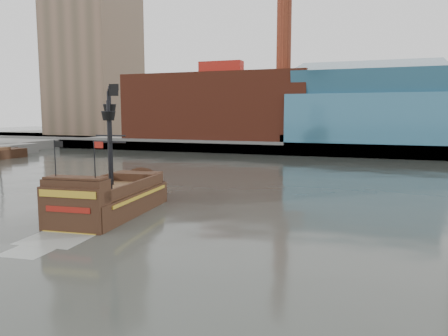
% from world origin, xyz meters
% --- Properties ---
extents(ground, '(400.00, 400.00, 0.00)m').
position_xyz_m(ground, '(0.00, 0.00, 0.00)').
color(ground, '#292C27').
rests_on(ground, ground).
extents(promenade_far, '(220.00, 60.00, 2.00)m').
position_xyz_m(promenade_far, '(0.00, 92.00, 1.00)').
color(promenade_far, slate).
rests_on(promenade_far, ground).
extents(seawall, '(220.00, 1.00, 2.60)m').
position_xyz_m(seawall, '(0.00, 62.50, 1.30)').
color(seawall, '#4C4C49').
rests_on(seawall, ground).
extents(skyline, '(149.00, 45.00, 62.00)m').
position_xyz_m(skyline, '(5.21, 84.56, 24.55)').
color(skyline, brown).
rests_on(skyline, promenade_far).
extents(pirate_ship, '(6.16, 15.74, 11.48)m').
position_xyz_m(pirate_ship, '(-6.93, 7.05, 1.04)').
color(pirate_ship, black).
rests_on(pirate_ship, ground).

